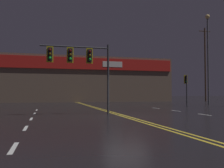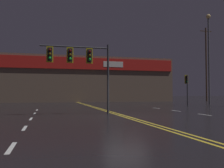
% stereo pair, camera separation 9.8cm
% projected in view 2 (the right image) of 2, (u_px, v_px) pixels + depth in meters
% --- Properties ---
extents(ground_plane, '(200.00, 200.00, 0.00)m').
position_uv_depth(ground_plane, '(125.00, 117.00, 14.38)').
color(ground_plane, black).
extents(road_markings, '(15.45, 60.00, 0.01)m').
position_uv_depth(road_markings, '(154.00, 119.00, 13.03)').
color(road_markings, gold).
rests_on(road_markings, ground).
extents(traffic_signal_median, '(4.43, 0.36, 4.56)m').
position_uv_depth(traffic_signal_median, '(78.00, 59.00, 15.95)').
color(traffic_signal_median, '#38383D').
rests_on(traffic_signal_median, ground).
extents(traffic_signal_corner_northeast, '(0.42, 0.36, 3.44)m').
position_uv_depth(traffic_signal_corner_northeast, '(187.00, 83.00, 28.25)').
color(traffic_signal_corner_northeast, '#38383D').
rests_on(traffic_signal_corner_northeast, ground).
extents(streetlight_near_left, '(0.56, 0.56, 11.20)m').
position_uv_depth(streetlight_near_left, '(209.00, 48.00, 30.85)').
color(streetlight_near_left, '#59595E').
rests_on(streetlight_near_left, ground).
extents(building_backdrop, '(31.97, 10.23, 7.21)m').
position_uv_depth(building_backdrop, '(74.00, 80.00, 42.92)').
color(building_backdrop, brown).
rests_on(building_backdrop, ground).
extents(utility_pole_row, '(45.73, 0.26, 12.83)m').
position_uv_depth(utility_pole_row, '(98.00, 63.00, 38.61)').
color(utility_pole_row, '#4C3828').
rests_on(utility_pole_row, ground).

